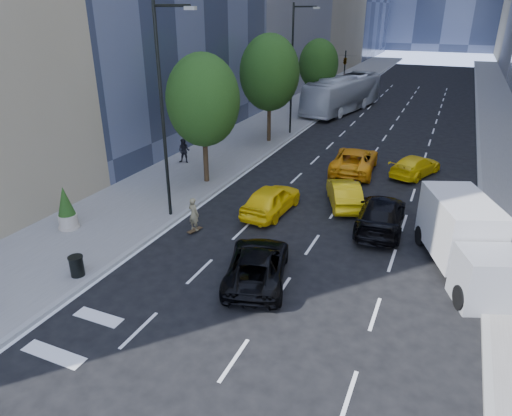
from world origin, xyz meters
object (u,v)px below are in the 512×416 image
at_px(city_bus, 343,94).
at_px(planter_shrub, 66,209).
at_px(black_sedan_mercedes, 381,214).
at_px(black_sedan_lincoln, 257,264).
at_px(box_truck, 465,239).
at_px(trash_can, 77,266).
at_px(skateboarder, 194,216).

xyz_separation_m(city_bus, planter_shrub, (-5.24, -32.31, -0.62)).
bearing_deg(city_bus, black_sedan_mercedes, -61.17).
height_order(black_sedan_lincoln, city_bus, city_bus).
bearing_deg(box_truck, trash_can, -175.70).
bearing_deg(planter_shrub, black_sedan_lincoln, -1.78).
bearing_deg(skateboarder, trash_can, 83.95).
bearing_deg(city_bus, planter_shrub, -87.94).
relative_size(skateboarder, city_bus, 0.13).
relative_size(city_bus, trash_can, 15.97).
bearing_deg(planter_shrub, city_bus, 80.79).
xyz_separation_m(skateboarder, black_sedan_mercedes, (7.99, 3.87, -0.06)).
distance_m(black_sedan_mercedes, planter_shrub, 14.86).
relative_size(black_sedan_lincoln, city_bus, 0.38).
bearing_deg(city_bus, box_truck, -56.27).
height_order(skateboarder, city_bus, city_bus).
bearing_deg(box_truck, black_sedan_mercedes, 122.60).
relative_size(black_sedan_mercedes, planter_shrub, 2.48).
distance_m(city_bus, box_truck, 31.16).
relative_size(black_sedan_lincoln, black_sedan_mercedes, 0.92).
bearing_deg(black_sedan_mercedes, black_sedan_lincoln, 56.71).
xyz_separation_m(black_sedan_mercedes, box_truck, (3.62, -2.63, 0.68)).
xyz_separation_m(black_sedan_lincoln, trash_can, (-6.45, -2.78, -0.12)).
xyz_separation_m(skateboarder, box_truck, (11.61, 1.25, 0.62)).
xyz_separation_m(skateboarder, planter_shrub, (-5.53, -2.28, 0.34)).
relative_size(city_bus, box_truck, 2.03).
height_order(black_sedan_mercedes, trash_can, black_sedan_mercedes).
bearing_deg(black_sedan_lincoln, city_bus, -98.00).
height_order(city_bus, box_truck, city_bus).
bearing_deg(trash_can, planter_shrub, 138.08).
height_order(trash_can, planter_shrub, planter_shrub).
xyz_separation_m(black_sedan_lincoln, city_bus, (-4.65, 32.62, 1.11)).
height_order(box_truck, planter_shrub, box_truck).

